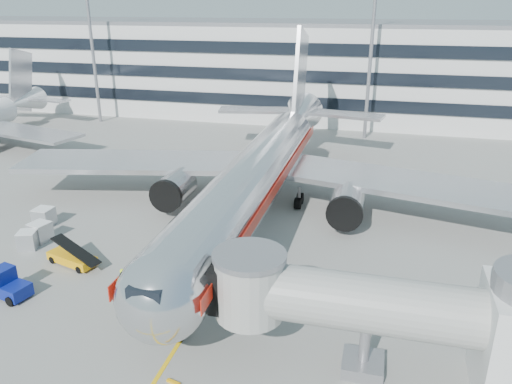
% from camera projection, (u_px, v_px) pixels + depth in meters
% --- Properties ---
extents(ground, '(180.00, 180.00, 0.00)m').
position_uv_depth(ground, '(223.00, 272.00, 36.67)').
color(ground, gray).
rests_on(ground, ground).
extents(lead_in_line, '(0.25, 70.00, 0.01)m').
position_uv_depth(lead_in_line, '(257.00, 219.00, 45.71)').
color(lead_in_line, yellow).
rests_on(lead_in_line, ground).
extents(main_jet, '(50.95, 48.70, 16.06)m').
position_uv_depth(main_jet, '(262.00, 169.00, 45.76)').
color(main_jet, silver).
rests_on(main_jet, ground).
extents(jet_bridge, '(17.80, 4.50, 7.00)m').
position_uv_depth(jet_bridge, '(402.00, 314.00, 25.21)').
color(jet_bridge, silver).
rests_on(jet_bridge, ground).
extents(terminal, '(150.00, 24.25, 15.60)m').
position_uv_depth(terminal, '(325.00, 68.00, 86.28)').
color(terminal, silver).
rests_on(terminal, ground).
extents(light_mast_west, '(2.40, 1.20, 25.45)m').
position_uv_depth(light_mast_west, '(90.00, 27.00, 77.49)').
color(light_mast_west, gray).
rests_on(light_mast_west, ground).
extents(light_mast_centre, '(2.40, 1.20, 25.45)m').
position_uv_depth(light_mast_centre, '(373.00, 31.00, 67.47)').
color(light_mast_centre, gray).
rests_on(light_mast_centre, ground).
extents(belt_loader, '(4.34, 2.52, 2.03)m').
position_uv_depth(belt_loader, '(72.00, 257.00, 37.63)').
color(belt_loader, '#F2A50A').
rests_on(belt_loader, ground).
extents(baggage_tug, '(2.99, 2.25, 2.04)m').
position_uv_depth(baggage_tug, '(8.00, 285.00, 33.42)').
color(baggage_tug, navy).
rests_on(baggage_tug, ground).
extents(cargo_container_left, '(1.78, 1.78, 1.60)m').
position_uv_depth(cargo_container_left, '(40.00, 232.00, 41.31)').
color(cargo_container_left, '#AEB0B5').
rests_on(cargo_container_left, ground).
extents(cargo_container_right, '(1.54, 1.54, 1.63)m').
position_uv_depth(cargo_container_right, '(44.00, 217.00, 44.08)').
color(cargo_container_right, '#AEB0B5').
rests_on(cargo_container_right, ground).
extents(cargo_container_front, '(1.76, 1.76, 1.48)m').
position_uv_depth(cargo_container_front, '(28.00, 240.00, 40.02)').
color(cargo_container_front, '#AEB0B5').
rests_on(cargo_container_front, ground).
extents(ramp_worker, '(0.83, 0.86, 1.99)m').
position_uv_depth(ramp_worker, '(124.00, 282.00, 33.48)').
color(ramp_worker, '#D6FF1A').
rests_on(ramp_worker, ground).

